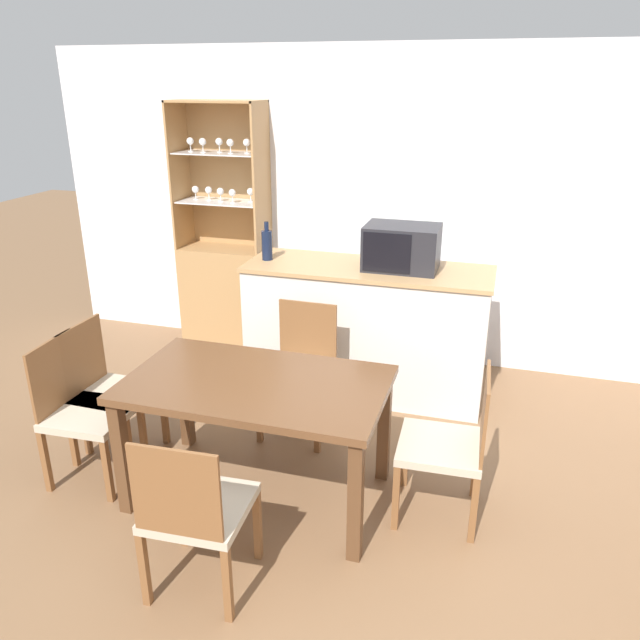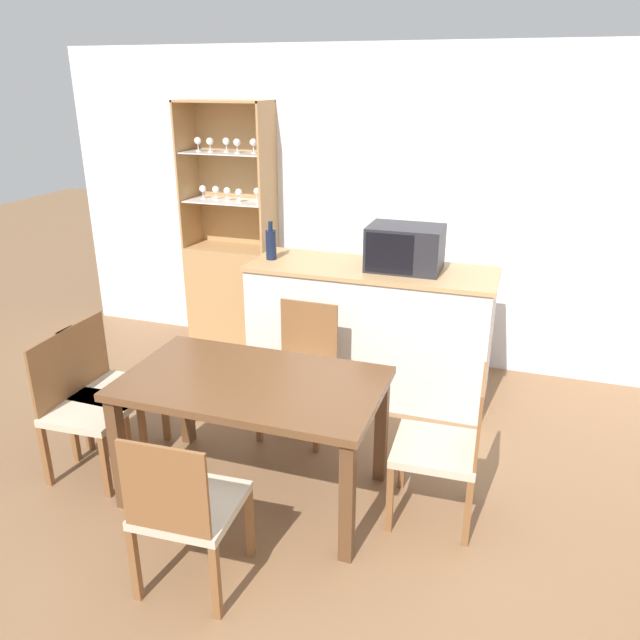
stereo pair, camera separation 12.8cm
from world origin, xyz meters
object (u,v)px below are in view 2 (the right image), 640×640
dining_chair_side_right_far (445,447)px  microwave (405,248)px  dining_chair_head_near (186,508)px  dining_chair_side_left_near (84,407)px  dining_table (253,395)px  dining_chair_head_far (301,370)px  dining_chair_side_left_far (110,388)px  display_cabinet (233,277)px  wine_bottle (271,244)px

dining_chair_side_right_far → microwave: 1.63m
dining_chair_head_near → dining_chair_side_left_near: (-1.06, 0.63, 0.00)m
dining_table → dining_chair_head_near: (0.00, -0.76, -0.19)m
dining_chair_side_right_far → dining_chair_side_left_near: (-2.12, -0.26, 0.00)m
dining_table → dining_chair_head_far: dining_chair_head_far is taller
dining_chair_side_right_far → dining_chair_side_left_near: same height
dining_chair_side_left_near → dining_table: bearing=94.2°
dining_chair_side_left_far → dining_chair_head_near: bearing=51.2°
dining_table → dining_chair_head_near: 0.79m
dining_chair_side_left_far → dining_chair_side_right_far: 2.12m
dining_chair_head_far → microwave: microwave is taller
display_cabinet → microwave: display_cabinet is taller
dining_chair_side_left_far → dining_chair_head_far: size_ratio=1.00×
dining_table → dining_chair_side_left_far: size_ratio=1.64×
display_cabinet → wine_bottle: bearing=-42.1°
dining_chair_head_near → wine_bottle: bearing=99.4°
dining_chair_head_near → dining_chair_side_left_far: same height
display_cabinet → dining_chair_side_left_far: bearing=-88.8°
dining_chair_head_near → dining_chair_head_far: same height
dining_table → dining_chair_side_left_far: bearing=173.1°
dining_table → wine_bottle: wine_bottle is taller
microwave → wine_bottle: microwave is taller
dining_chair_side_right_far → dining_chair_side_left_far: bearing=87.8°
dining_chair_side_left_far → display_cabinet: bearing=-177.6°
dining_chair_head_near → dining_chair_side_right_far: size_ratio=1.00×
dining_chair_side_left_near → dining_chair_head_near: bearing=56.4°
wine_bottle → display_cabinet: bearing=137.9°
dining_chair_head_near → dining_chair_side_left_far: bearing=137.1°
display_cabinet → dining_chair_side_left_near: bearing=-88.9°
dining_table → dining_chair_side_left_far: (-1.06, 0.13, -0.19)m
dining_chair_side_right_far → wine_bottle: bearing=47.3°
dining_table → dining_chair_head_far: (0.00, 0.76, -0.19)m
dining_chair_side_left_far → dining_chair_side_left_near: bearing=1.1°
dining_chair_side_left_far → microwave: size_ratio=1.67×
dining_chair_head_far → dining_table: bearing=91.0°
display_cabinet → dining_chair_head_near: display_cabinet is taller
dining_chair_side_left_near → microwave: size_ratio=1.67×
dining_chair_head_near → dining_chair_side_right_far: (1.06, 0.89, 0.00)m
dining_chair_head_near → microwave: microwave is taller
dining_chair_side_left_far → dining_chair_side_right_far: same height
dining_chair_head_near → dining_chair_side_left_near: bearing=146.2°
display_cabinet → dining_chair_side_left_far: display_cabinet is taller
dining_chair_head_near → dining_chair_side_right_far: 1.38m
dining_table → wine_bottle: (-0.48, 1.45, 0.48)m
dining_chair_side_left_far → dining_chair_head_far: (1.06, 0.64, 0.00)m
dining_chair_head_near → dining_chair_side_left_near: size_ratio=1.00×
dining_chair_side_right_far → dining_chair_side_left_near: size_ratio=1.00×
dining_chair_head_near → dining_chair_head_far: bearing=87.1°
dining_chair_side_left_far → dining_chair_head_far: 1.24m
dining_chair_side_left_far → dining_chair_side_right_far: (2.12, 0.00, 0.00)m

